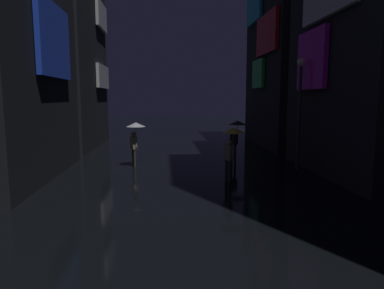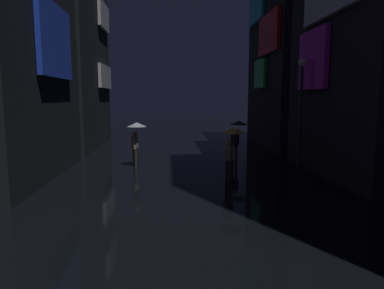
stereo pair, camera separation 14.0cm
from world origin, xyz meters
The scene contains 6 objects.
building_left_far centered at (-7.49, 22.50, 8.49)m, with size 4.25×8.98×16.97m.
building_right_far centered at (7.48, 22.04, 6.49)m, with size 4.25×8.09×12.94m.
pedestrian_midstreet_centre_black centered at (2.60, 15.90, 1.67)m, with size 0.90×0.90×2.12m.
pedestrian_midstreet_left_yellow centered at (1.56, 11.87, 1.67)m, with size 0.90×0.90×2.12m.
pedestrian_foreground_left_clear centered at (-2.38, 15.10, 1.67)m, with size 0.90×0.90×2.12m.
streetlamp_right_far centered at (5.00, 13.87, 3.15)m, with size 0.36×0.36×4.97m.
Camera 1 is at (-1.02, -1.00, 3.24)m, focal length 32.00 mm.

